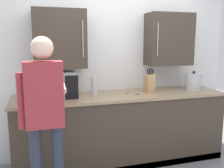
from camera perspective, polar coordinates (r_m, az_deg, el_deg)
back_wall_tiled at (r=3.52m, az=0.55°, el=5.87°), size 3.54×0.44×2.59m
counter_unit at (r=3.39m, az=2.24°, el=-10.17°), size 2.79×0.70×0.94m
microwave_oven at (r=3.10m, az=-13.93°, el=-0.35°), size 0.56×0.80×0.31m
wooden_spoon at (r=3.27m, az=4.68°, el=-2.13°), size 0.22×0.20×0.02m
knife_block at (r=3.39m, az=8.61°, el=0.21°), size 0.11×0.15×0.34m
stock_pot at (r=3.69m, az=18.32°, el=0.52°), size 0.32×0.23×0.27m
thermos_flask at (r=3.11m, az=-4.17°, el=-0.48°), size 0.08×0.08×0.26m
person_figure at (r=2.36m, az=-15.32°, el=-5.87°), size 0.44×0.58×1.67m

